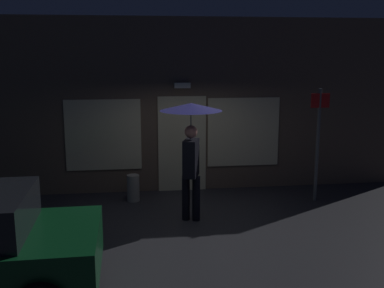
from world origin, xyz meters
name	(u,v)px	position (x,y,z in m)	size (l,w,h in m)	color
ground_plane	(194,224)	(0.00, 0.00, 0.00)	(18.00, 18.00, 0.00)	#2D2D33
building_facade	(181,106)	(0.00, 2.35, 1.96)	(10.88, 0.48, 3.95)	brown
person_with_umbrella	(191,132)	(-0.04, 0.21, 1.71)	(1.15, 1.15, 2.26)	black
street_sign_post	(318,138)	(2.79, 1.05, 1.38)	(0.40, 0.07, 2.43)	#595B60
sidewalk_bollard	(133,188)	(-1.14, 1.51, 0.29)	(0.27, 0.27, 0.58)	#9E998E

